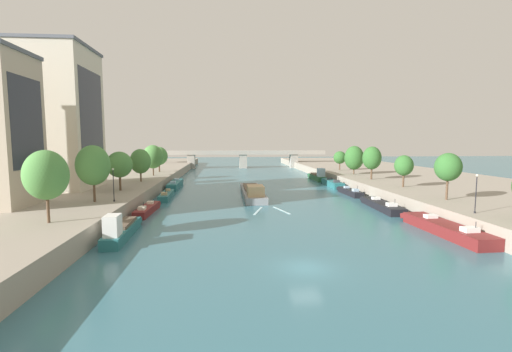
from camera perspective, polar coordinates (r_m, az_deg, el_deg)
ground_plane at (r=30.54m, az=8.11°, el=-14.57°), size 400.00×400.00×0.00m
quay_left at (r=89.09m, az=-25.39°, el=-0.88°), size 36.00×170.00×2.29m
quay_right at (r=94.50m, az=23.16°, el=-0.44°), size 36.00×170.00×2.29m
barge_midriver at (r=67.19m, az=-0.56°, el=-2.55°), size 3.79×22.30×2.86m
wake_behind_barge at (r=53.58m, az=2.27°, el=-5.62°), size 5.60×5.87×0.03m
moored_boat_left_midway at (r=41.29m, az=-20.99°, el=-8.12°), size 2.24×11.57×3.24m
moored_boat_left_far at (r=54.13m, az=-17.20°, el=-5.17°), size 2.08×10.18×2.15m
moored_boat_left_end at (r=66.87m, az=-14.29°, el=-3.03°), size 2.11×10.97×2.17m
moored_boat_left_gap_after at (r=81.81m, az=-12.96°, el=-1.32°), size 2.35×13.83×2.46m
moored_boat_right_end at (r=45.72m, az=28.25°, el=-7.46°), size 3.31×14.21×2.38m
moored_boat_right_far at (r=58.34m, az=19.70°, el=-4.47°), size 2.91×12.84×2.18m
moored_boat_right_lone at (r=71.71m, az=14.96°, el=-2.47°), size 2.13×10.27×2.14m
moored_boat_right_near at (r=83.67m, az=12.28°, el=-1.16°), size 2.78×12.89×2.44m
moored_boat_right_midway at (r=95.77m, az=9.92°, el=-0.05°), size 2.28×12.44×3.49m
tree_left_third at (r=40.95m, az=-30.89°, el=0.14°), size 4.24×4.24×7.38m
tree_left_distant at (r=52.17m, az=-24.90°, el=1.58°), size 4.44×4.44×7.68m
tree_left_far at (r=62.60m, az=-21.26°, el=1.73°), size 4.17×4.17×6.50m
tree_left_end_of_row at (r=75.01m, az=-18.24°, el=2.27°), size 4.12×4.12×6.61m
tree_left_by_lamp at (r=86.94m, az=-16.37°, el=3.00°), size 4.78×4.78×7.26m
tree_left_midway at (r=97.13m, az=-15.46°, el=3.14°), size 4.54×4.54×6.66m
tree_right_third at (r=55.97m, az=28.70°, el=1.27°), size 3.58×3.58×6.59m
tree_right_by_lamp at (r=68.07m, az=22.85°, el=1.57°), size 3.28×3.28×5.71m
tree_right_midway at (r=79.33m, az=18.28°, el=2.78°), size 3.97×3.97×7.05m
tree_right_nearest at (r=90.23m, az=15.62°, el=2.85°), size 4.70×4.70×7.00m
tree_right_far at (r=101.44m, az=13.44°, el=2.93°), size 3.47×3.47×5.34m
lamppost_left_bank at (r=51.59m, az=-22.11°, el=-1.10°), size 0.28×0.28×4.58m
lamppost_right_bank at (r=47.34m, az=32.09°, el=-2.20°), size 0.28×0.28×4.49m
building_left_tall at (r=70.97m, az=-31.18°, el=8.05°), size 16.45×13.01×24.27m
bridge_far at (r=135.94m, az=-2.11°, el=3.12°), size 63.63×4.40×6.76m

